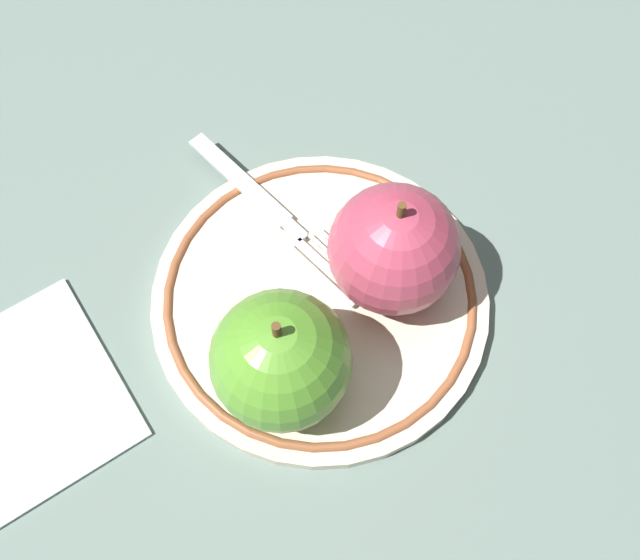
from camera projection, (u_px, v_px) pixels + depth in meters
ground_plane at (331, 279)px, 0.48m from camera, size 2.00×2.00×0.00m
plate at (320, 298)px, 0.47m from camera, size 0.22×0.22×0.01m
apple_red_whole at (394, 249)px, 0.43m from camera, size 0.08×0.08×0.09m
apple_second_whole at (281, 360)px, 0.40m from camera, size 0.08×0.08×0.09m
fork at (273, 210)px, 0.49m from camera, size 0.18×0.06×0.00m
napkin_folded at (11, 407)px, 0.44m from camera, size 0.13×0.13×0.01m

